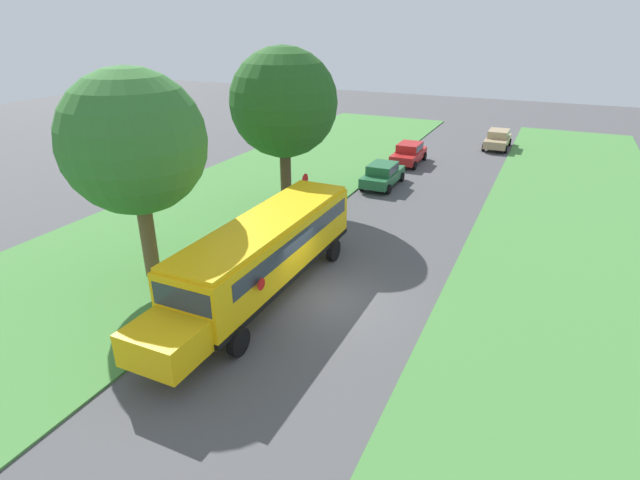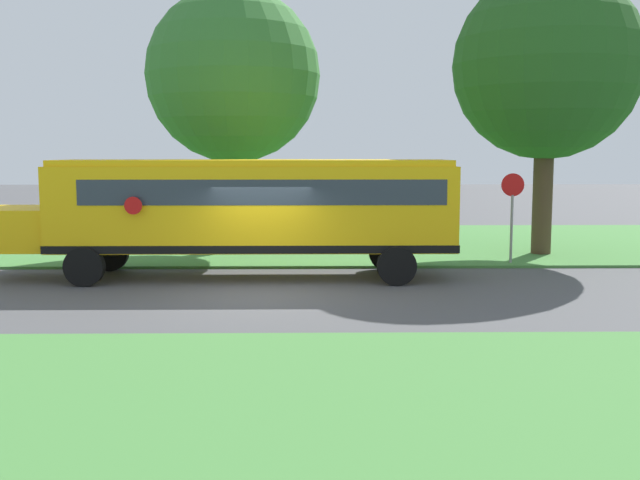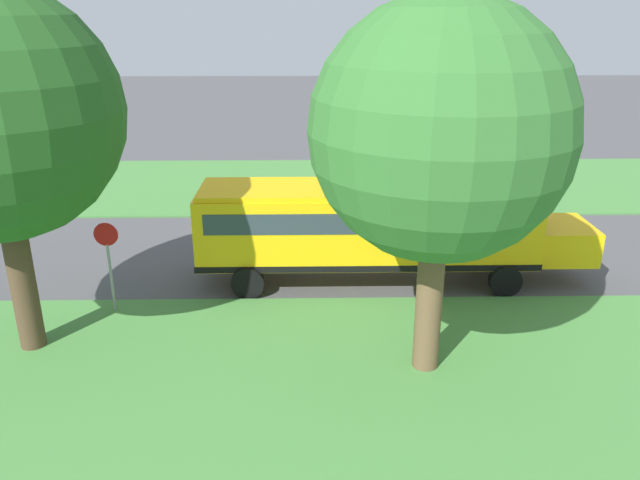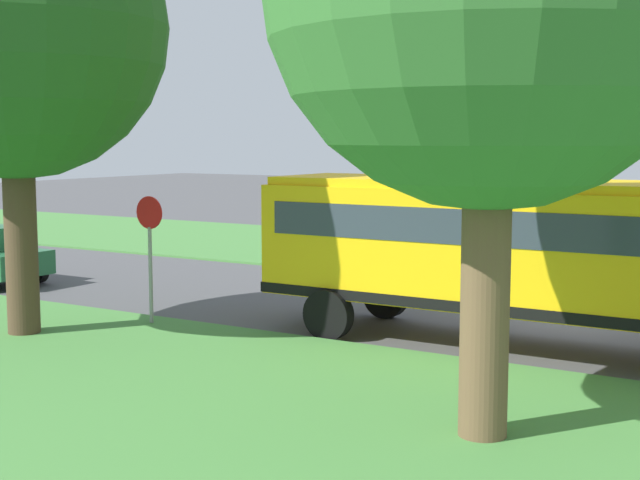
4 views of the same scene
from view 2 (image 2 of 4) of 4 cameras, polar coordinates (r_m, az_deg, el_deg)
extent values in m
plane|color=#4C4C4F|center=(17.78, -4.66, -4.21)|extent=(120.00, 120.00, 0.00)
cube|color=#47843D|center=(27.64, -3.32, -0.19)|extent=(12.00, 80.00, 0.08)
cube|color=#47843D|center=(9.13, -8.46, -14.78)|extent=(10.00, 80.00, 0.07)
cube|color=yellow|center=(20.03, -5.03, 2.50)|extent=(2.50, 10.50, 2.20)
cube|color=yellow|center=(21.43, -21.78, 0.85)|extent=(2.20, 1.90, 1.10)
cube|color=yellow|center=(19.98, -5.06, 5.88)|extent=(2.35, 10.29, 0.16)
cube|color=black|center=(20.12, -5.00, -0.28)|extent=(2.54, 10.54, 0.20)
cube|color=#2D3842|center=(19.98, -4.18, 3.83)|extent=(2.53, 9.24, 0.64)
cube|color=#2D3842|center=(21.02, -19.35, 3.61)|extent=(2.25, 0.12, 0.80)
cylinder|color=red|center=(19.04, -14.05, 2.56)|extent=(0.03, 0.44, 0.44)
cylinder|color=black|center=(19.71, -17.52, -1.95)|extent=(0.30, 1.00, 1.00)
cylinder|color=black|center=(22.10, -15.68, -0.98)|extent=(0.30, 1.00, 1.00)
cylinder|color=black|center=(19.02, 5.86, -1.98)|extent=(0.30, 1.00, 1.00)
cylinder|color=black|center=(21.48, 5.08, -0.97)|extent=(0.30, 1.00, 1.00)
cylinder|color=brown|center=(25.37, -6.50, 3.29)|extent=(0.63, 0.63, 3.73)
sphere|color=#33702D|center=(25.45, -6.63, 12.36)|extent=(5.75, 5.75, 5.75)
sphere|color=#33702D|center=(25.08, -5.56, 11.92)|extent=(3.28, 3.28, 3.28)
cylinder|color=#4C3826|center=(25.25, 16.59, 3.19)|extent=(0.63, 0.63, 3.87)
sphere|color=#23561E|center=(25.36, 16.92, 12.64)|extent=(5.96, 5.96, 5.96)
sphere|color=#23561E|center=(25.10, 18.12, 12.02)|extent=(3.92, 3.92, 3.92)
cylinder|color=gray|center=(22.95, 14.38, 0.72)|extent=(0.08, 0.08, 2.10)
cylinder|color=red|center=(22.85, 14.48, 4.09)|extent=(0.03, 0.68, 0.68)
camera|label=1|loc=(21.05, -61.59, 22.51)|focal=28.00mm
camera|label=3|loc=(38.79, -0.37, 14.20)|focal=35.00mm
camera|label=4|loc=(36.52, -11.18, 7.50)|focal=50.00mm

